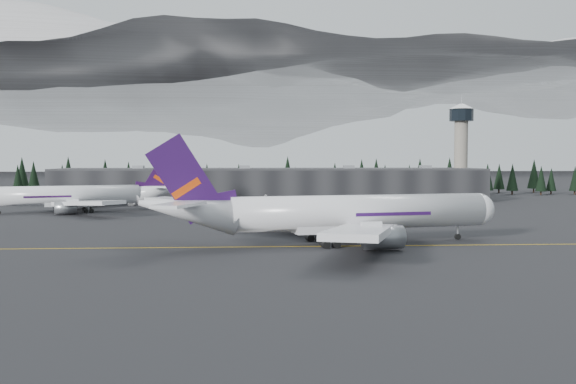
{
  "coord_description": "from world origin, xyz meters",
  "views": [
    {
      "loc": [
        -8.73,
        -119.9,
        16.35
      ],
      "look_at": [
        0.0,
        20.0,
        9.0
      ],
      "focal_mm": 40.0,
      "sensor_mm": 36.0,
      "label": 1
    }
  ],
  "objects": [
    {
      "name": "jet_main",
      "position": [
        6.77,
        0.77,
        5.87
      ],
      "size": [
        70.16,
        64.17,
        20.83
      ],
      "rotation": [
        0.0,
        0.0,
        0.19
      ],
      "color": "silver",
      "rests_on": "ground"
    },
    {
      "name": "mountain_ridge",
      "position": [
        0.0,
        1000.0,
        0.0
      ],
      "size": [
        4400.0,
        900.0,
        420.0
      ],
      "primitive_type": null,
      "color": "white",
      "rests_on": "ground"
    },
    {
      "name": "control_tower",
      "position": [
        75.0,
        128.0,
        23.41
      ],
      "size": [
        10.0,
        10.0,
        37.7
      ],
      "color": "gray",
      "rests_on": "ground"
    },
    {
      "name": "terminal",
      "position": [
        0.0,
        125.0,
        6.3
      ],
      "size": [
        160.0,
        30.0,
        12.6
      ],
      "color": "black",
      "rests_on": "ground"
    },
    {
      "name": "gse_vehicle_b",
      "position": [
        -2.39,
        100.86,
        0.67
      ],
      "size": [
        4.25,
        2.8,
        1.35
      ],
      "primitive_type": "imported",
      "rotation": [
        0.0,
        0.0,
        -1.23
      ],
      "color": "silver",
      "rests_on": "ground"
    },
    {
      "name": "treeline",
      "position": [
        0.0,
        162.0,
        7.5
      ],
      "size": [
        360.0,
        20.0,
        15.0
      ],
      "primitive_type": "cube",
      "color": "black",
      "rests_on": "ground"
    },
    {
      "name": "gse_vehicle_a",
      "position": [
        -48.62,
        102.35,
        0.75
      ],
      "size": [
        3.01,
        5.64,
        1.51
      ],
      "primitive_type": "imported",
      "rotation": [
        0.0,
        0.0,
        -0.1
      ],
      "color": "#BABBBD",
      "rests_on": "ground"
    },
    {
      "name": "taxiline",
      "position": [
        0.0,
        -2.0,
        0.01
      ],
      "size": [
        400.0,
        0.4,
        0.02
      ],
      "primitive_type": "cube",
      "color": "gold",
      "rests_on": "ground"
    },
    {
      "name": "jet_parked",
      "position": [
        -59.02,
        78.9,
        5.1
      ],
      "size": [
        60.03,
        54.25,
        18.09
      ],
      "rotation": [
        0.0,
        0.0,
        3.44
      ],
      "color": "silver",
      "rests_on": "ground"
    },
    {
      "name": "ground",
      "position": [
        0.0,
        0.0,
        0.0
      ],
      "size": [
        1400.0,
        1400.0,
        0.0
      ],
      "primitive_type": "plane",
      "color": "black",
      "rests_on": "ground"
    }
  ]
}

